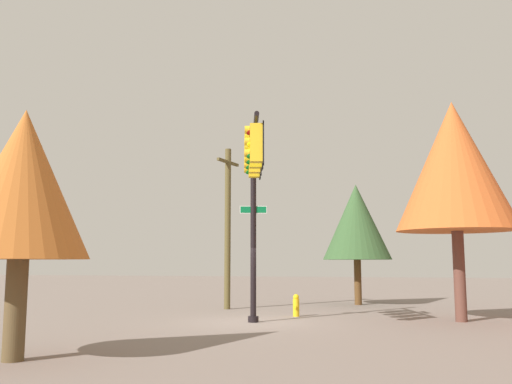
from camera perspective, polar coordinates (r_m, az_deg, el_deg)
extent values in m
plane|color=gray|center=(19.07, -0.28, -13.40)|extent=(120.00, 120.00, 0.00)
cylinder|color=black|center=(19.02, -0.28, -3.14)|extent=(0.20, 0.20, 6.81)
cylinder|color=black|center=(19.06, -0.28, -13.10)|extent=(0.36, 0.36, 0.20)
cylinder|color=black|center=(17.39, -0.12, 6.37)|extent=(4.03, 1.25, 0.14)
cylinder|color=black|center=(18.40, -0.21, 4.02)|extent=(1.85, 0.59, 1.07)
cube|color=gold|center=(18.36, -0.21, 3.24)|extent=(0.41, 0.44, 1.10)
cube|color=black|center=(18.37, 0.42, 3.24)|extent=(0.43, 0.16, 1.22)
sphere|color=maroon|center=(18.42, -0.83, 4.29)|extent=(0.22, 0.22, 0.22)
cylinder|color=gold|center=(18.43, -1.02, 4.44)|extent=(0.26, 0.20, 0.23)
sphere|color=#FFFC14|center=(18.35, -0.83, 3.25)|extent=(0.22, 0.22, 0.22)
cylinder|color=gold|center=(18.36, -1.02, 3.40)|extent=(0.26, 0.20, 0.23)
sphere|color=#0B621E|center=(18.29, -0.84, 2.20)|extent=(0.22, 0.22, 0.22)
cylinder|color=gold|center=(18.30, -1.02, 2.36)|extent=(0.26, 0.20, 0.23)
cube|color=yellow|center=(17.46, -0.14, 3.80)|extent=(0.39, 0.42, 1.10)
cube|color=black|center=(17.45, 0.52, 3.80)|extent=(0.44, 0.14, 1.22)
sphere|color=maroon|center=(17.53, -0.79, 4.89)|extent=(0.22, 0.22, 0.22)
cylinder|color=yellow|center=(17.54, -0.99, 5.04)|extent=(0.26, 0.19, 0.23)
sphere|color=#FFFC14|center=(17.46, -0.79, 3.80)|extent=(0.22, 0.22, 0.22)
cylinder|color=yellow|center=(17.47, -0.99, 3.96)|extent=(0.26, 0.19, 0.23)
sphere|color=#0B621E|center=(17.40, -0.80, 2.70)|extent=(0.22, 0.22, 0.22)
cylinder|color=yellow|center=(17.41, -0.99, 2.86)|extent=(0.26, 0.19, 0.23)
cube|color=yellow|center=(16.55, -0.05, 4.42)|extent=(0.41, 0.44, 1.10)
cube|color=black|center=(16.57, 0.64, 4.41)|extent=(0.43, 0.17, 1.22)
sphere|color=maroon|center=(16.62, -0.75, 5.57)|extent=(0.22, 0.22, 0.22)
cylinder|color=yellow|center=(16.62, -0.95, 5.74)|extent=(0.26, 0.20, 0.23)
sphere|color=#FFFC14|center=(16.54, -0.75, 4.42)|extent=(0.22, 0.22, 0.22)
cylinder|color=yellow|center=(16.55, -0.96, 4.60)|extent=(0.26, 0.20, 0.23)
sphere|color=#0B621E|center=(16.48, -0.75, 3.27)|extent=(0.22, 0.22, 0.22)
cylinder|color=yellow|center=(16.48, -0.96, 3.44)|extent=(0.26, 0.20, 0.23)
cube|color=yellow|center=(15.65, 0.04, 5.10)|extent=(0.40, 0.42, 1.10)
cube|color=black|center=(15.65, 0.77, 5.10)|extent=(0.44, 0.14, 1.22)
sphere|color=maroon|center=(15.73, -0.70, 6.31)|extent=(0.22, 0.22, 0.22)
cylinder|color=yellow|center=(15.75, -0.92, 6.48)|extent=(0.26, 0.19, 0.23)
sphere|color=#FFFC14|center=(15.66, -0.70, 5.10)|extent=(0.22, 0.22, 0.22)
cylinder|color=yellow|center=(15.67, -0.92, 5.28)|extent=(0.26, 0.19, 0.23)
sphere|color=#0B621E|center=(15.59, -0.70, 3.88)|extent=(0.22, 0.22, 0.22)
cylinder|color=yellow|center=(15.60, -0.92, 4.06)|extent=(0.26, 0.19, 0.23)
cube|color=white|center=(17.27, -0.10, 7.50)|extent=(0.91, 0.27, 0.26)
cube|color=#166727|center=(17.27, -0.10, 7.50)|extent=(0.87, 0.27, 0.22)
cube|color=white|center=(19.05, -0.28, -1.85)|extent=(0.27, 0.91, 0.26)
cube|color=#0A6635|center=(19.05, -0.28, -1.85)|extent=(0.27, 0.87, 0.22)
cylinder|color=brown|center=(24.32, -2.97, -3.72)|extent=(0.27, 0.27, 7.09)
cube|color=brown|center=(24.69, -2.92, 3.12)|extent=(1.78, 0.51, 0.12)
cylinder|color=gold|center=(21.07, 4.20, -11.92)|extent=(0.24, 0.24, 0.65)
sphere|color=yellow|center=(21.04, 4.19, -10.85)|extent=(0.22, 0.22, 0.22)
cylinder|color=yellow|center=(20.92, 4.13, -11.86)|extent=(0.12, 0.10, 0.10)
cylinder|color=brown|center=(20.36, 20.42, -8.18)|extent=(0.40, 0.40, 3.11)
cone|color=#C75E29|center=(20.64, 19.93, 2.62)|extent=(4.18, 4.18, 4.64)
cylinder|color=#56381C|center=(27.14, 10.55, -9.20)|extent=(0.34, 0.34, 2.15)
cone|color=#35582F|center=(27.20, 10.41, -3.06)|extent=(3.31, 3.31, 3.67)
cylinder|color=brown|center=(12.63, -23.76, -11.14)|extent=(0.44, 0.44, 2.08)
cone|color=#B96328|center=(12.70, -23.14, 0.86)|extent=(2.90, 2.90, 3.22)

